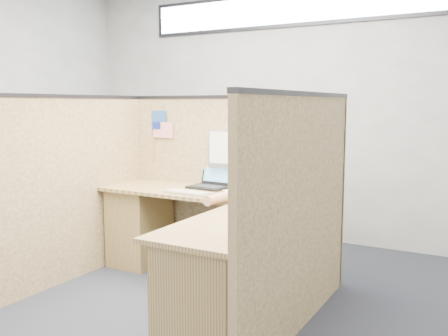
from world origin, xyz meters
The scene contains 14 objects.
floor centered at (0.00, 0.00, 0.00)m, with size 5.00×5.00×0.00m, color black.
wall_back centered at (0.00, 2.25, 1.40)m, with size 5.00×5.00×0.00m, color #939697.
clerestory_window centered at (0.00, 2.23, 2.45)m, with size 3.30×0.04×0.38m.
cubicle_partitions centered at (0.00, 0.43, 0.77)m, with size 2.06×1.83×1.53m.
l_desk centered at (0.18, 0.29, 0.39)m, with size 1.95×1.75×0.73m.
laptop centered at (-0.10, 0.88, 0.79)m, with size 0.34×0.33×0.24m.
keyboard centered at (-0.10, 0.48, 0.74)m, with size 0.40×0.15×0.03m.
mouse centered at (0.29, 0.49, 0.75)m, with size 0.11×0.07×0.05m, color silver.
hand_forearm centered at (0.30, 0.34, 0.77)m, with size 0.12×0.41×0.09m.
blue_poster centered at (-0.74, 0.97, 1.27)m, with size 0.19×0.00×0.25m, color #214E99.
american_flag centered at (-0.71, 0.96, 1.20)m, with size 0.23×0.01×0.39m.
file_holder centered at (-0.04, 0.94, 1.06)m, with size 0.26×0.05×0.33m.
paper_left centered at (0.16, 0.97, 1.09)m, with size 0.21×0.00×0.27m, color white.
paper_right centered at (0.60, 0.97, 1.00)m, with size 0.21×0.00×0.26m, color white.
Camera 1 is at (2.09, -2.83, 1.45)m, focal length 40.00 mm.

